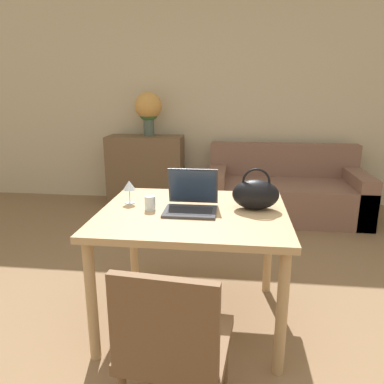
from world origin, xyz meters
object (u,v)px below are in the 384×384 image
Objects in this scene: drinking_glass at (150,203)px; flower_vase at (148,109)px; laptop at (191,199)px; handbag at (256,194)px; chair at (173,343)px; couch at (284,192)px; wine_glass at (129,187)px.

flower_vase reaches higher than drinking_glass.
laptop is 0.40m from handbag.
couch is at bearing 80.78° from chair.
laptop reaches higher than couch.
handbag is 2.75m from flower_vase.
laptop is at bearing 8.70° from drinking_glass.
couch is at bearing 77.86° from handbag.
couch is at bearing 59.22° from wine_glass.
flower_vase is at bearing 110.08° from chair.
drinking_glass is (-0.25, -0.04, -0.02)m from laptop.
handbag reaches higher than wine_glass.
handbag is at bearing 74.68° from chair.
drinking_glass is at bearing -171.30° from laptop.
wine_glass reaches higher than chair.
chair is at bearing -111.02° from handbag.
wine_glass reaches higher than couch.
chair is 0.46× the size of couch.
chair is 3.56m from flower_vase.
chair is 1.55× the size of flower_vase.
chair is 2.92× the size of handbag.
wine_glass is at bearing -120.78° from couch.
wine_glass is 0.28× the size of flower_vase.
laptop reaches higher than wine_glass.
flower_vase reaches higher than chair.
drinking_glass reaches higher than couch.
flower_vase is (-1.69, 0.27, 0.96)m from couch.
flower_vase is at bearing 116.79° from handbag.
drinking_glass is 2.63m from flower_vase.
drinking_glass is 0.21m from wine_glass.
flower_vase reaches higher than wine_glass.
laptop is (-0.03, 0.89, 0.35)m from chair.
handbag is (0.64, 0.09, 0.05)m from drinking_glass.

